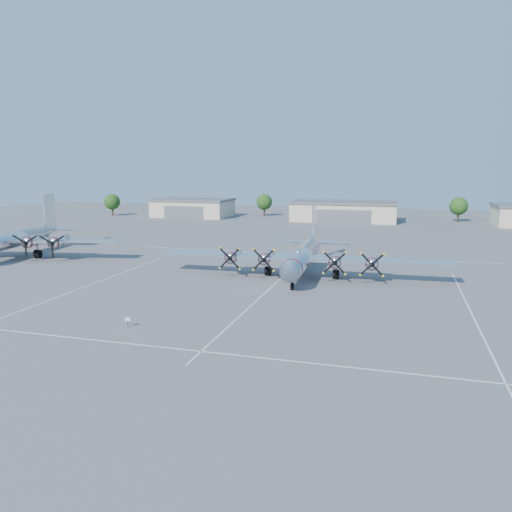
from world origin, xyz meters
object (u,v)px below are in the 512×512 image
(tree_far_west, at_px, (112,202))
(main_bomber_b29, at_px, (303,274))
(tree_east, at_px, (459,206))
(hangar_center, at_px, (344,211))
(tree_west, at_px, (264,202))
(info_placard, at_px, (128,320))
(hangar_west, at_px, (193,208))
(bomber_west, at_px, (19,256))

(tree_far_west, bearing_deg, main_bomber_b29, -43.66)
(tree_east, bearing_deg, hangar_center, -168.62)
(hangar_center, bearing_deg, tree_west, 162.18)
(info_placard, bearing_deg, hangar_center, 70.47)
(tree_west, xyz_separation_m, info_placard, (16.26, -108.15, -3.58))
(hangar_west, distance_m, hangar_center, 45.00)
(tree_west, xyz_separation_m, main_bomber_b29, (27.35, -81.03, -4.22))
(tree_east, bearing_deg, tree_far_west, -174.29)
(tree_west, bearing_deg, hangar_center, -17.82)
(tree_west, distance_m, main_bomber_b29, 85.63)
(hangar_west, relative_size, main_bomber_b29, 0.58)
(hangar_west, xyz_separation_m, tree_far_west, (-25.00, -3.96, 1.51))
(main_bomber_b29, relative_size, info_placard, 42.31)
(tree_west, relative_size, bomber_west, 0.18)
(hangar_west, xyz_separation_m, hangar_center, (45.00, -0.00, -0.00))
(tree_west, xyz_separation_m, tree_east, (55.00, -2.00, 0.00))
(tree_east, height_order, bomber_west, tree_east)
(tree_far_west, xyz_separation_m, info_placard, (61.26, -96.15, -3.58))
(hangar_center, height_order, main_bomber_b29, hangar_center)
(hangar_west, height_order, tree_far_west, tree_far_west)
(tree_far_west, distance_m, tree_west, 46.57)
(hangar_center, xyz_separation_m, bomber_west, (-45.66, -71.64, -2.71))
(main_bomber_b29, bearing_deg, tree_east, 68.35)
(main_bomber_b29, bearing_deg, hangar_west, 120.60)
(tree_west, relative_size, main_bomber_b29, 0.17)
(hangar_center, bearing_deg, bomber_west, -122.51)
(hangar_center, distance_m, tree_far_west, 70.13)
(hangar_west, xyz_separation_m, tree_west, (20.00, 8.04, 1.51))
(tree_west, bearing_deg, tree_east, -2.08)
(hangar_center, bearing_deg, tree_east, 11.38)
(tree_east, distance_m, info_placard, 113.06)
(tree_far_west, bearing_deg, hangar_west, 9.01)
(tree_west, bearing_deg, tree_far_west, -165.07)
(hangar_center, xyz_separation_m, info_placard, (-8.74, -100.12, -2.07))
(tree_east, relative_size, info_placard, 7.25)
(info_placard, bearing_deg, hangar_west, 95.37)
(main_bomber_b29, bearing_deg, tree_west, 106.28)
(tree_east, height_order, info_placard, tree_east)
(tree_east, height_order, main_bomber_b29, tree_east)
(main_bomber_b29, bearing_deg, info_placard, -114.61)
(hangar_center, relative_size, info_placard, 31.23)
(info_placard, bearing_deg, tree_east, 55.41)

